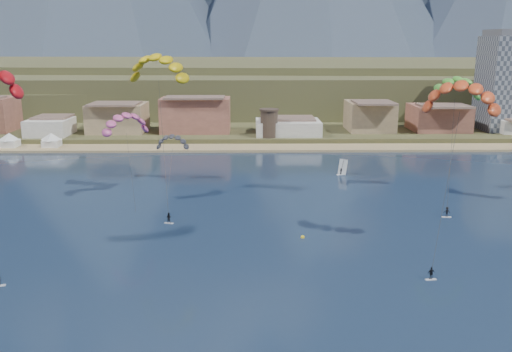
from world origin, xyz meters
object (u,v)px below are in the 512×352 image
Objects in this scene: watchtower at (269,123)px; kitesurfer_orange at (461,92)px; kitesurfer_yellow at (158,64)px; windsurfer at (342,170)px; buoy at (303,237)px; kitesurfer_green at (456,86)px.

kitesurfer_orange reaches higher than watchtower.
kitesurfer_yellow is at bearing 148.69° from kitesurfer_orange.
windsurfer is at bearing 99.28° from kitesurfer_orange.
kitesurfer_yellow is 1.14× the size of kitesurfer_orange.
kitesurfer_yellow is 42.61m from buoy.
kitesurfer_orange is 1.02× the size of kitesurfer_green.
kitesurfer_yellow is at bearing -153.08° from windsurfer.
watchtower is 2.36× the size of windsurfer.
kitesurfer_green reaches higher than buoy.
kitesurfer_green is 45.11m from buoy.
watchtower is at bearing 91.64° from buoy.
watchtower reaches higher than buoy.
kitesurfer_orange is 31.73m from buoy.
buoy is (-13.12, -41.89, -1.05)m from windsurfer.
kitesurfer_yellow is (-22.96, -59.97, 19.69)m from watchtower.
buoy is at bearing 164.63° from kitesurfer_orange.
watchtower is 0.32× the size of kitesurfer_orange.
kitesurfer_green is (10.44, 29.80, -1.39)m from kitesurfer_orange.
windsurfer is (-7.78, 47.63, -22.12)m from kitesurfer_orange.
kitesurfer_yellow reaches higher than buoy.
buoy is at bearing -142.48° from kitesurfer_green.
kitesurfer_orange is at bearing -80.72° from windsurfer.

